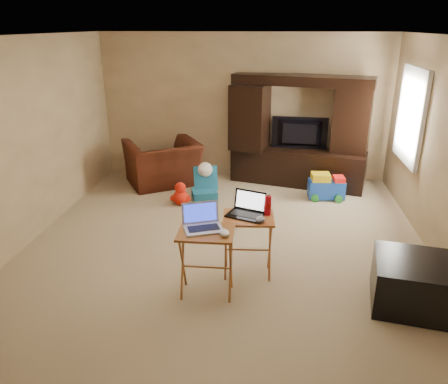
# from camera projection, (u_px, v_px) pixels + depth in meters

# --- Properties ---
(floor) EXTENTS (5.50, 5.50, 0.00)m
(floor) POSITION_uv_depth(u_px,v_px,m) (226.00, 245.00, 5.52)
(floor) COLOR tan
(floor) RESTS_ON ground
(ceiling) EXTENTS (5.50, 5.50, 0.00)m
(ceiling) POSITION_uv_depth(u_px,v_px,m) (226.00, 36.00, 4.62)
(ceiling) COLOR silver
(ceiling) RESTS_ON ground
(wall_back) EXTENTS (5.00, 0.00, 5.00)m
(wall_back) POSITION_uv_depth(u_px,v_px,m) (244.00, 108.00, 7.61)
(wall_back) COLOR tan
(wall_back) RESTS_ON ground
(wall_front) EXTENTS (5.00, 0.00, 5.00)m
(wall_front) POSITION_uv_depth(u_px,v_px,m) (172.00, 277.00, 2.52)
(wall_front) COLOR tan
(wall_front) RESTS_ON ground
(wall_left) EXTENTS (0.00, 5.50, 5.50)m
(wall_left) POSITION_uv_depth(u_px,v_px,m) (23.00, 143.00, 5.34)
(wall_left) COLOR tan
(wall_left) RESTS_ON ground
(window_pane) EXTENTS (0.00, 1.20, 1.20)m
(window_pane) POSITION_uv_depth(u_px,v_px,m) (412.00, 116.00, 6.18)
(window_pane) COLOR white
(window_pane) RESTS_ON ground
(window_frame) EXTENTS (0.06, 1.14, 1.34)m
(window_frame) POSITION_uv_depth(u_px,v_px,m) (411.00, 116.00, 6.18)
(window_frame) COLOR white
(window_frame) RESTS_ON ground
(entertainment_center) EXTENTS (2.33, 1.10, 1.85)m
(entertainment_center) POSITION_uv_depth(u_px,v_px,m) (299.00, 132.00, 7.33)
(entertainment_center) COLOR black
(entertainment_center) RESTS_ON floor
(television) EXTENTS (0.94, 0.18, 0.54)m
(television) POSITION_uv_depth(u_px,v_px,m) (299.00, 134.00, 7.33)
(television) COLOR black
(television) RESTS_ON entertainment_center
(recliner) EXTENTS (1.52, 1.47, 0.76)m
(recliner) POSITION_uv_depth(u_px,v_px,m) (163.00, 163.00, 7.50)
(recliner) COLOR #491D0F
(recliner) RESTS_ON floor
(child_rocker) EXTENTS (0.49, 0.53, 0.51)m
(child_rocker) POSITION_uv_depth(u_px,v_px,m) (204.00, 184.00, 6.91)
(child_rocker) COLOR #165B7C
(child_rocker) RESTS_ON floor
(plush_toy) EXTENTS (0.33, 0.28, 0.37)m
(plush_toy) POSITION_uv_depth(u_px,v_px,m) (180.00, 194.00, 6.69)
(plush_toy) COLOR red
(plush_toy) RESTS_ON floor
(push_toy) EXTENTS (0.60, 0.45, 0.43)m
(push_toy) POSITION_uv_depth(u_px,v_px,m) (326.00, 186.00, 6.93)
(push_toy) COLOR blue
(push_toy) RESTS_ON floor
(ottoman) EXTENTS (0.86, 0.86, 0.48)m
(ottoman) POSITION_uv_depth(u_px,v_px,m) (413.00, 283.00, 4.28)
(ottoman) COLOR black
(ottoman) RESTS_ON floor
(tray_table_left) EXTENTS (0.56, 0.45, 0.72)m
(tray_table_left) POSITION_uv_depth(u_px,v_px,m) (207.00, 263.00, 4.40)
(tray_table_left) COLOR #AC6529
(tray_table_left) RESTS_ON floor
(tray_table_right) EXTENTS (0.57, 0.47, 0.70)m
(tray_table_right) POSITION_uv_depth(u_px,v_px,m) (248.00, 246.00, 4.76)
(tray_table_right) COLOR #AB5729
(tray_table_right) RESTS_ON floor
(laptop_left) EXTENTS (0.46, 0.42, 0.24)m
(laptop_left) POSITION_uv_depth(u_px,v_px,m) (203.00, 219.00, 4.26)
(laptop_left) COLOR #B6B5BA
(laptop_left) RESTS_ON tray_table_left
(laptop_right) EXTENTS (0.45, 0.40, 0.24)m
(laptop_right) POSITION_uv_depth(u_px,v_px,m) (245.00, 205.00, 4.61)
(laptop_right) COLOR black
(laptop_right) RESTS_ON tray_table_right
(mouse_left) EXTENTS (0.14, 0.17, 0.06)m
(mouse_left) POSITION_uv_depth(u_px,v_px,m) (224.00, 233.00, 4.18)
(mouse_left) COLOR white
(mouse_left) RESTS_ON tray_table_left
(mouse_right) EXTENTS (0.13, 0.16, 0.06)m
(mouse_right) POSITION_uv_depth(u_px,v_px,m) (260.00, 220.00, 4.50)
(mouse_right) COLOR #3D3E42
(mouse_right) RESTS_ON tray_table_right
(water_bottle) EXTENTS (0.07, 0.07, 0.22)m
(water_bottle) POSITION_uv_depth(u_px,v_px,m) (268.00, 205.00, 4.65)
(water_bottle) COLOR red
(water_bottle) RESTS_ON tray_table_right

